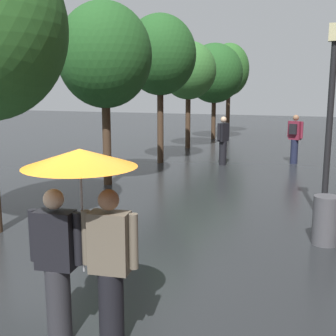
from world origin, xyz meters
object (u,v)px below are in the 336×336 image
at_px(street_tree_1, 105,56).
at_px(street_tree_2, 160,55).
at_px(litter_bin, 326,220).
at_px(street_tree_5, 229,70).
at_px(street_lamp_post, 330,109).
at_px(couple_under_umbrella, 82,216).
at_px(pedestrian_walking_midground, 295,138).
at_px(street_tree_3, 188,71).
at_px(street_tree_4, 214,73).
at_px(pedestrian_walking_far, 223,140).

xyz_separation_m(street_tree_1, street_tree_2, (0.03, 3.88, 0.28)).
distance_m(street_tree_1, litter_bin, 7.13).
bearing_deg(street_tree_5, street_lamp_post, -70.72).
relative_size(street_lamp_post, litter_bin, 4.51).
distance_m(street_tree_2, couple_under_umbrella, 11.51).
xyz_separation_m(street_tree_1, couple_under_umbrella, (3.49, -6.83, -2.12)).
bearing_deg(street_lamp_post, pedestrian_walking_midground, 99.42).
distance_m(street_tree_3, couple_under_umbrella, 15.38).
relative_size(street_tree_1, street_lamp_post, 1.28).
bearing_deg(street_lamp_post, street_tree_3, 122.20).
relative_size(street_tree_2, couple_under_umbrella, 2.51).
height_order(street_tree_5, pedestrian_walking_midground, street_tree_5).
xyz_separation_m(litter_bin, pedestrian_walking_midground, (-1.21, 8.21, 0.50)).
relative_size(street_lamp_post, pedestrian_walking_midground, 2.20).
bearing_deg(pedestrian_walking_midground, street_tree_4, 126.10).
height_order(street_tree_1, litter_bin, street_tree_1).
bearing_deg(street_tree_5, pedestrian_walking_midground, -64.28).
distance_m(street_tree_2, street_tree_5, 11.21).
distance_m(pedestrian_walking_midground, pedestrian_walking_far, 2.60).
xyz_separation_m(couple_under_umbrella, pedestrian_walking_midground, (1.09, 12.22, -0.46)).
height_order(street_tree_2, street_tree_5, street_tree_5).
xyz_separation_m(street_tree_4, litter_bin, (5.89, -14.63, -3.00)).
relative_size(street_tree_2, pedestrian_walking_midground, 2.98).
height_order(street_tree_5, street_lamp_post, street_tree_5).
height_order(street_tree_1, street_tree_3, street_tree_1).
bearing_deg(street_tree_1, couple_under_umbrella, -62.96).
bearing_deg(street_tree_5, pedestrian_walking_far, -77.75).
xyz_separation_m(street_tree_5, couple_under_umbrella, (3.59, -21.93, -2.34)).
relative_size(street_tree_1, pedestrian_walking_far, 2.90).
distance_m(street_tree_5, pedestrian_walking_far, 11.50).
height_order(street_tree_3, pedestrian_walking_midground, street_tree_3).
distance_m(street_tree_2, litter_bin, 9.45).
height_order(street_tree_1, street_tree_5, street_tree_5).
xyz_separation_m(street_tree_1, street_tree_4, (-0.11, 11.81, -0.08)).
bearing_deg(litter_bin, street_tree_4, 111.93).
height_order(street_tree_2, street_tree_4, street_tree_2).
bearing_deg(street_lamp_post, couple_under_umbrella, -113.08).
distance_m(litter_bin, pedestrian_walking_midground, 8.31).
xyz_separation_m(street_tree_2, street_tree_5, (-0.13, 11.21, -0.06)).
relative_size(couple_under_umbrella, pedestrian_walking_far, 1.22).
height_order(litter_bin, pedestrian_walking_far, pedestrian_walking_far).
height_order(street_tree_3, street_lamp_post, street_tree_3).
xyz_separation_m(street_tree_5, street_lamp_post, (5.83, -16.67, -1.46)).
height_order(street_tree_5, litter_bin, street_tree_5).
relative_size(pedestrian_walking_midground, pedestrian_walking_far, 1.03).
bearing_deg(street_tree_4, street_tree_2, -88.96).
xyz_separation_m(street_tree_3, couple_under_umbrella, (3.75, -14.78, -2.03)).
distance_m(street_tree_1, street_lamp_post, 6.07).
xyz_separation_m(street_tree_5, litter_bin, (5.88, -17.91, -3.31)).
bearing_deg(couple_under_umbrella, pedestrian_walking_far, 96.34).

